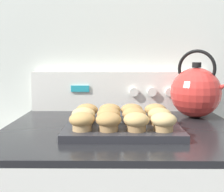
{
  "coord_description": "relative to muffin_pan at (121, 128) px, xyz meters",
  "views": [
    {
      "loc": [
        -0.02,
        -0.58,
        1.13
      ],
      "look_at": [
        -0.03,
        0.31,
        1.02
      ],
      "focal_mm": 45.0,
      "sensor_mm": 36.0,
      "label": 1
    }
  ],
  "objects": [
    {
      "name": "muffin_r0_c3",
      "position": [
        0.12,
        -0.08,
        0.04
      ],
      "size": [
        0.07,
        0.07,
        0.05
      ],
      "color": "tan",
      "rests_on": "muffin_pan"
    },
    {
      "name": "control_panel",
      "position": [
        0.01,
        0.37,
        0.07
      ],
      "size": [
        0.77,
        0.07,
        0.17
      ],
      "color": "white",
      "rests_on": "stove_range"
    },
    {
      "name": "wall_back",
      "position": [
        0.0,
        0.42,
        0.28
      ],
      "size": [
        8.0,
        0.05,
        2.4
      ],
      "color": "silver",
      "rests_on": "ground_plane"
    },
    {
      "name": "muffin_r2_c0",
      "position": [
        -0.11,
        0.08,
        0.04
      ],
      "size": [
        0.07,
        0.07,
        0.05
      ],
      "color": "tan",
      "rests_on": "muffin_pan"
    },
    {
      "name": "muffin_r0_c1",
      "position": [
        -0.04,
        -0.08,
        0.04
      ],
      "size": [
        0.07,
        0.07,
        0.05
      ],
      "color": "#A37A4C",
      "rests_on": "muffin_pan"
    },
    {
      "name": "tea_kettle",
      "position": [
        0.29,
        0.22,
        0.09
      ],
      "size": [
        0.22,
        0.19,
        0.26
      ],
      "color": "red",
      "rests_on": "stove_range"
    },
    {
      "name": "muffin_pan",
      "position": [
        0.0,
        0.0,
        0.0
      ],
      "size": [
        0.35,
        0.27,
        0.02
      ],
      "color": "#28282D",
      "rests_on": "stove_range"
    },
    {
      "name": "muffin_r1_c3",
      "position": [
        0.12,
        -0.0,
        0.04
      ],
      "size": [
        0.07,
        0.07,
        0.05
      ],
      "color": "olive",
      "rests_on": "muffin_pan"
    },
    {
      "name": "muffin_r0_c2",
      "position": [
        0.04,
        -0.08,
        0.04
      ],
      "size": [
        0.07,
        0.07,
        0.05
      ],
      "color": "#A37A4C",
      "rests_on": "muffin_pan"
    },
    {
      "name": "muffin_r2_c3",
      "position": [
        0.12,
        0.08,
        0.04
      ],
      "size": [
        0.07,
        0.07,
        0.05
      ],
      "color": "olive",
      "rests_on": "muffin_pan"
    },
    {
      "name": "muffin_r1_c1",
      "position": [
        -0.04,
        -0.0,
        0.04
      ],
      "size": [
        0.07,
        0.07,
        0.05
      ],
      "color": "olive",
      "rests_on": "muffin_pan"
    },
    {
      "name": "muffin_r0_c0",
      "position": [
        -0.11,
        -0.08,
        0.04
      ],
      "size": [
        0.07,
        0.07,
        0.05
      ],
      "color": "tan",
      "rests_on": "muffin_pan"
    },
    {
      "name": "muffin_r1_c2",
      "position": [
        0.04,
        0.0,
        0.04
      ],
      "size": [
        0.07,
        0.07,
        0.05
      ],
      "color": "tan",
      "rests_on": "muffin_pan"
    },
    {
      "name": "muffin_r2_c2",
      "position": [
        0.04,
        0.08,
        0.04
      ],
      "size": [
        0.07,
        0.07,
        0.05
      ],
      "color": "tan",
      "rests_on": "muffin_pan"
    },
    {
      "name": "muffin_r1_c0",
      "position": [
        -0.12,
        -0.0,
        0.04
      ],
      "size": [
        0.07,
        0.07,
        0.05
      ],
      "color": "#A37A4C",
      "rests_on": "muffin_pan"
    },
    {
      "name": "muffin_r2_c1",
      "position": [
        -0.04,
        0.08,
        0.04
      ],
      "size": [
        0.07,
        0.07,
        0.05
      ],
      "color": "#A37A4C",
      "rests_on": "muffin_pan"
    }
  ]
}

